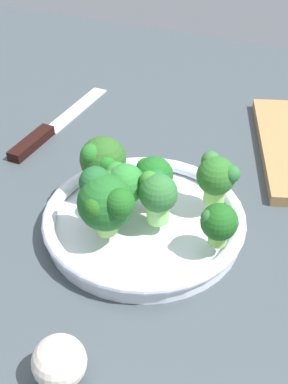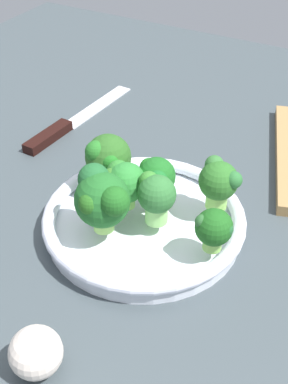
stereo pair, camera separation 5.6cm
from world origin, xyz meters
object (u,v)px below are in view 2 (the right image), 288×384
(broccoli_floret_1, at_px, (102,198))
(knife, at_px, (67,125))
(broccoli_floret_3, at_px, (214,228))
(broccoli_floret_6, at_px, (155,195))
(broccoli_floret_2, at_px, (107,158))
(garlic_bulb, at_px, (36,352))
(broccoli_floret_0, at_px, (122,181))
(broccoli_floret_5, at_px, (156,177))
(broccoli_floret_4, at_px, (218,180))
(bowl, at_px, (144,221))

(broccoli_floret_1, height_order, knife, broccoli_floret_1)
(broccoli_floret_3, relative_size, broccoli_floret_6, 0.82)
(broccoli_floret_2, height_order, broccoli_floret_3, broccoli_floret_2)
(broccoli_floret_1, distance_m, garlic_bulb, 0.18)
(broccoli_floret_0, distance_m, broccoli_floret_5, 0.04)
(broccoli_floret_1, height_order, broccoli_floret_2, broccoli_floret_1)
(broccoli_floret_6, bearing_deg, garlic_bulb, -2.77)
(broccoli_floret_3, distance_m, broccoli_floret_5, 0.11)
(broccoli_floret_0, bearing_deg, broccoli_floret_6, 82.17)
(broccoli_floret_1, distance_m, broccoli_floret_2, 0.09)
(broccoli_floret_6, relative_size, knife, 0.24)
(broccoli_floret_4, bearing_deg, broccoli_floret_2, -78.86)
(broccoli_floret_4, bearing_deg, broccoli_floret_3, 19.46)
(broccoli_floret_1, relative_size, broccoli_floret_3, 1.49)
(bowl, distance_m, broccoli_floret_0, 0.06)
(broccoli_floret_0, relative_size, broccoli_floret_6, 0.96)
(broccoli_floret_6, bearing_deg, knife, -123.54)
(bowl, relative_size, broccoli_floret_2, 3.55)
(broccoli_floret_2, distance_m, broccoli_floret_6, 0.09)
(broccoli_floret_1, distance_m, broccoli_floret_5, 0.09)
(broccoli_floret_1, height_order, broccoli_floret_4, broccoli_floret_1)
(broccoli_floret_5, distance_m, broccoli_floret_6, 0.04)
(garlic_bulb, bearing_deg, broccoli_floret_3, 156.28)
(broccoli_floret_4, bearing_deg, broccoli_floret_6, -40.88)
(broccoli_floret_6, distance_m, garlic_bulb, 0.22)
(broccoli_floret_3, distance_m, garlic_bulb, 0.23)
(broccoli_floret_4, bearing_deg, broccoli_floret_1, -43.18)
(knife, bearing_deg, bowl, 55.55)
(broccoli_floret_0, xyz_separation_m, broccoli_floret_2, (-0.03, -0.04, 0.01))
(broccoli_floret_2, distance_m, knife, 0.22)
(bowl, bearing_deg, broccoli_floret_4, 126.79)
(broccoli_floret_2, xyz_separation_m, broccoli_floret_4, (-0.03, 0.14, -0.00))
(garlic_bulb, bearing_deg, broccoli_floret_2, -162.95)
(bowl, relative_size, broccoli_floret_1, 3.24)
(broccoli_floret_4, height_order, broccoli_floret_6, same)
(broccoli_floret_0, height_order, garlic_bulb, broccoli_floret_0)
(broccoli_floret_2, bearing_deg, broccoli_floret_1, 28.31)
(broccoli_floret_3, xyz_separation_m, broccoli_floret_6, (-0.01, -0.08, 0.01))
(broccoli_floret_0, distance_m, broccoli_floret_1, 0.05)
(broccoli_floret_6, distance_m, knife, 0.31)
(bowl, distance_m, broccoli_floret_6, 0.06)
(broccoli_floret_0, height_order, broccoli_floret_2, broccoli_floret_2)
(knife, bearing_deg, broccoli_floret_3, 61.58)
(broccoli_floret_4, height_order, broccoli_floret_5, broccoli_floret_4)
(broccoli_floret_6, bearing_deg, broccoli_floret_2, -111.23)
(broccoli_floret_3, xyz_separation_m, broccoli_floret_4, (-0.07, -0.03, 0.01))
(broccoli_floret_4, xyz_separation_m, garlic_bulb, (0.28, -0.06, -0.04))
(broccoli_floret_1, bearing_deg, broccoli_floret_5, 161.55)
(broccoli_floret_0, height_order, broccoli_floret_1, broccoli_floret_1)
(bowl, xyz_separation_m, broccoli_floret_5, (-0.03, 0.00, 0.05))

